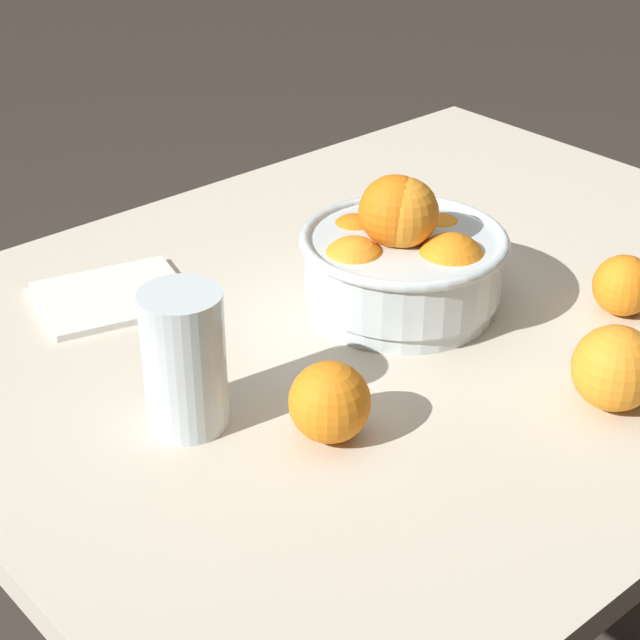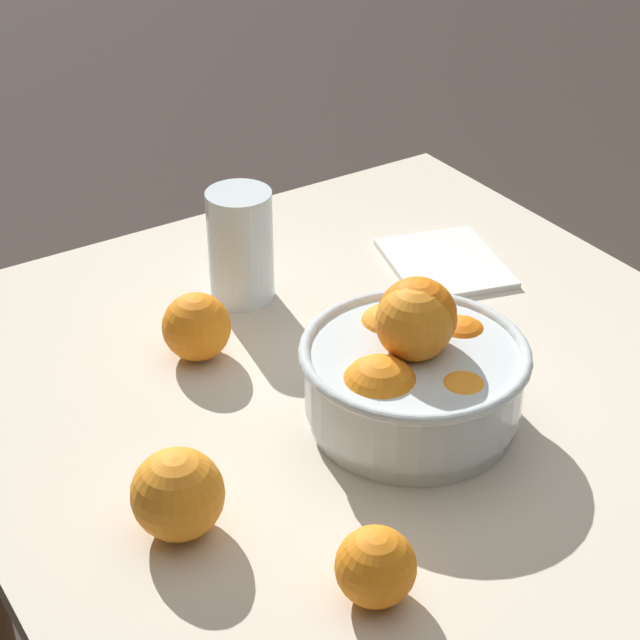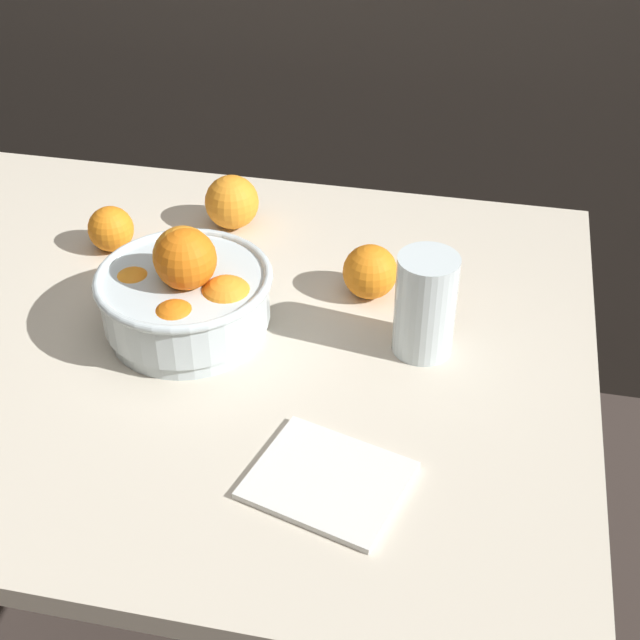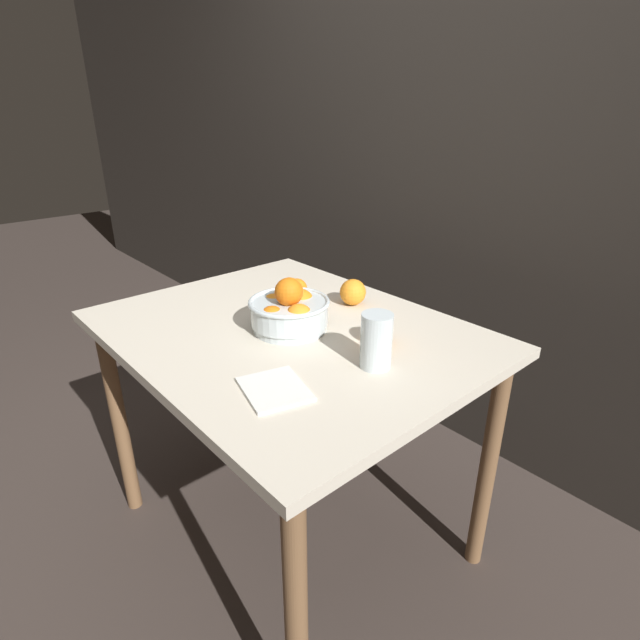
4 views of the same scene
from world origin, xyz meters
TOP-DOWN VIEW (x-y plane):
  - dining_table at (0.00, 0.00)m, footprint 1.08×0.86m
  - fruit_bowl at (0.01, -0.00)m, footprint 0.23×0.23m
  - juice_glass at (0.32, 0.02)m, footprint 0.08×0.08m
  - orange_loose_near_bowl at (-0.01, 0.27)m, footprint 0.08×0.08m
  - orange_loose_front at (-0.17, 0.17)m, footprint 0.07×0.07m
  - orange_loose_aside at (0.23, 0.13)m, footprint 0.08×0.08m
  - napkin at (0.24, -0.23)m, footprint 0.19×0.17m

SIDE VIEW (x-z plane):
  - dining_table at x=0.00m, z-range 0.29..1.07m
  - napkin at x=0.24m, z-range 0.78..0.79m
  - orange_loose_front at x=-0.17m, z-range 0.78..0.85m
  - orange_loose_aside at x=0.23m, z-range 0.78..0.85m
  - orange_loose_near_bowl at x=-0.01m, z-range 0.78..0.86m
  - fruit_bowl at x=0.01m, z-range 0.76..0.92m
  - juice_glass at x=0.32m, z-range 0.77..0.91m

